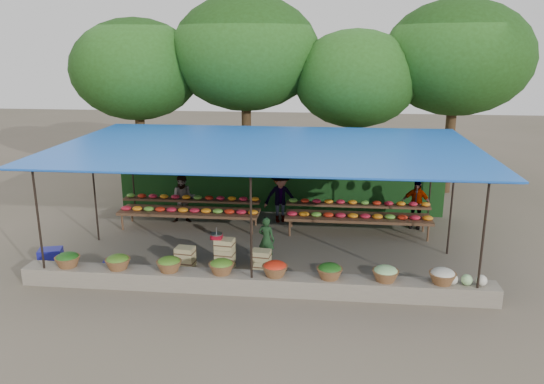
# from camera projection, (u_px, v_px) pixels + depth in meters

# --- Properties ---
(ground) EXTENTS (60.00, 60.00, 0.00)m
(ground) POSITION_uv_depth(u_px,v_px,m) (267.00, 246.00, 14.52)
(ground) COLOR brown
(ground) RESTS_ON ground
(stone_curb) EXTENTS (10.60, 0.55, 0.40)m
(stone_curb) POSITION_uv_depth(u_px,v_px,m) (253.00, 283.00, 11.83)
(stone_curb) COLOR #6E6358
(stone_curb) RESTS_ON ground
(stall_canopy) EXTENTS (10.80, 6.60, 2.82)m
(stall_canopy) POSITION_uv_depth(u_px,v_px,m) (267.00, 150.00, 13.87)
(stall_canopy) COLOR black
(stall_canopy) RESTS_ON ground
(produce_baskets) EXTENTS (8.98, 0.58, 0.34)m
(produce_baskets) POSITION_uv_depth(u_px,v_px,m) (248.00, 268.00, 11.74)
(produce_baskets) COLOR brown
(produce_baskets) RESTS_ON stone_curb
(netting_backdrop) EXTENTS (10.60, 0.06, 2.50)m
(netting_backdrop) POSITION_uv_depth(u_px,v_px,m) (278.00, 175.00, 17.20)
(netting_backdrop) COLOR #184217
(netting_backdrop) RESTS_ON ground
(tree_row) EXTENTS (16.51, 5.50, 7.12)m
(tree_row) POSITION_uv_depth(u_px,v_px,m) (300.00, 63.00, 19.04)
(tree_row) COLOR #372914
(tree_row) RESTS_ON ground
(fruit_table_left) EXTENTS (4.21, 0.95, 0.93)m
(fruit_table_left) POSITION_uv_depth(u_px,v_px,m) (190.00, 208.00, 15.91)
(fruit_table_left) COLOR #4F2C1F
(fruit_table_left) RESTS_ON ground
(fruit_table_right) EXTENTS (4.21, 0.95, 0.93)m
(fruit_table_right) POSITION_uv_depth(u_px,v_px,m) (358.00, 213.00, 15.39)
(fruit_table_right) COLOR #4F2C1F
(fruit_table_right) RESTS_ON ground
(crate_counter) EXTENTS (2.39, 0.39, 0.77)m
(crate_counter) POSITION_uv_depth(u_px,v_px,m) (224.00, 256.00, 13.02)
(crate_counter) COLOR tan
(crate_counter) RESTS_ON ground
(weighing_scale) EXTENTS (0.28, 0.28, 0.30)m
(weighing_scale) POSITION_uv_depth(u_px,v_px,m) (217.00, 236.00, 12.90)
(weighing_scale) COLOR #A80D21
(weighing_scale) RESTS_ON crate_counter
(vendor_seated) EXTENTS (0.50, 0.40, 1.19)m
(vendor_seated) POSITION_uv_depth(u_px,v_px,m) (266.00, 240.00, 13.34)
(vendor_seated) COLOR #1A391C
(vendor_seated) RESTS_ON ground
(customer_left) EXTENTS (0.83, 0.70, 1.52)m
(customer_left) POSITION_uv_depth(u_px,v_px,m) (184.00, 199.00, 16.29)
(customer_left) COLOR slate
(customer_left) RESTS_ON ground
(customer_mid) EXTENTS (1.17, 0.89, 1.60)m
(customer_mid) POSITION_uv_depth(u_px,v_px,m) (281.00, 197.00, 16.35)
(customer_mid) COLOR slate
(customer_mid) RESTS_ON ground
(customer_right) EXTENTS (0.94, 0.62, 1.49)m
(customer_right) POSITION_uv_depth(u_px,v_px,m) (416.00, 204.00, 15.81)
(customer_right) COLOR slate
(customer_right) RESTS_ON ground
(blue_crate_front) EXTENTS (0.61, 0.50, 0.32)m
(blue_crate_front) POSITION_uv_depth(u_px,v_px,m) (114.00, 268.00, 12.71)
(blue_crate_front) COLOR navy
(blue_crate_front) RESTS_ON ground
(blue_crate_back) EXTENTS (0.65, 0.54, 0.34)m
(blue_crate_back) POSITION_uv_depth(u_px,v_px,m) (51.00, 255.00, 13.48)
(blue_crate_back) COLOR navy
(blue_crate_back) RESTS_ON ground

